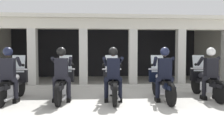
{
  "coord_description": "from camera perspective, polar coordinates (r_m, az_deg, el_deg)",
  "views": [
    {
      "loc": [
        -0.42,
        -6.15,
        1.4
      ],
      "look_at": [
        0.0,
        0.21,
        1.12
      ],
      "focal_mm": 32.86,
      "sensor_mm": 36.0,
      "label": 1
    }
  ],
  "objects": [
    {
      "name": "station_building",
      "position": [
        11.06,
        -1.57,
        5.42
      ],
      "size": [
        11.79,
        4.36,
        3.05
      ],
      "color": "black",
      "rests_on": "ground"
    },
    {
      "name": "motorcycle_right",
      "position": [
        6.43,
        13.55,
        -5.6
      ],
      "size": [
        0.62,
        2.04,
        1.35
      ],
      "rotation": [
        0.0,
        0.0,
        -0.08
      ],
      "color": "black",
      "rests_on": "ground"
    },
    {
      "name": "police_officer_right",
      "position": [
        6.12,
        14.37,
        -1.9
      ],
      "size": [
        0.63,
        0.61,
        1.58
      ],
      "rotation": [
        0.0,
        0.0,
        -0.08
      ],
      "color": "black",
      "rests_on": "ground"
    },
    {
      "name": "kerb_strip",
      "position": [
        8.49,
        -0.86,
        -6.58
      ],
      "size": [
        11.29,
        0.24,
        0.12
      ],
      "primitive_type": "cube",
      "color": "#B7B5AD",
      "rests_on": "ground"
    },
    {
      "name": "motorcycle_far_right",
      "position": [
        7.18,
        24.5,
        -4.92
      ],
      "size": [
        0.62,
        2.04,
        1.35
      ],
      "rotation": [
        0.0,
        0.0,
        0.04
      ],
      "color": "black",
      "rests_on": "ground"
    },
    {
      "name": "police_officer_center",
      "position": [
        5.91,
        0.31,
        -1.98
      ],
      "size": [
        0.63,
        0.61,
        1.58
      ],
      "rotation": [
        0.0,
        0.0,
        0.05
      ],
      "color": "black",
      "rests_on": "ground"
    },
    {
      "name": "motorcycle_left",
      "position": [
        6.41,
        -13.34,
        -5.64
      ],
      "size": [
        0.62,
        2.04,
        1.35
      ],
      "rotation": [
        0.0,
        0.0,
        -0.02
      ],
      "color": "black",
      "rests_on": "ground"
    },
    {
      "name": "police_officer_left",
      "position": [
        6.08,
        -13.84,
        -1.92
      ],
      "size": [
        0.63,
        0.61,
        1.58
      ],
      "rotation": [
        0.0,
        0.0,
        -0.02
      ],
      "color": "black",
      "rests_on": "ground"
    },
    {
      "name": "police_officer_far_right",
      "position": [
        6.89,
        25.67,
        -1.58
      ],
      "size": [
        0.63,
        0.61,
        1.58
      ],
      "rotation": [
        0.0,
        0.0,
        0.04
      ],
      "color": "black",
      "rests_on": "ground"
    },
    {
      "name": "motorcycle_far_left",
      "position": [
        6.8,
        -25.84,
        -5.35
      ],
      "size": [
        0.62,
        2.04,
        1.35
      ],
      "rotation": [
        0.0,
        0.0,
        -0.05
      ],
      "color": "black",
      "rests_on": "ground"
    },
    {
      "name": "police_officer_far_left",
      "position": [
        6.5,
        -26.86,
        -1.84
      ],
      "size": [
        0.63,
        0.61,
        1.58
      ],
      "rotation": [
        0.0,
        0.0,
        -0.05
      ],
      "color": "black",
      "rests_on": "ground"
    },
    {
      "name": "ground_plane",
      "position": [
        9.26,
        -1.15,
        -6.19
      ],
      "size": [
        80.0,
        80.0,
        0.0
      ],
      "primitive_type": "plane",
      "color": "#A8A59E"
    },
    {
      "name": "motorcycle_center",
      "position": [
        6.24,
        0.14,
        -5.79
      ],
      "size": [
        0.62,
        2.04,
        1.35
      ],
      "rotation": [
        0.0,
        0.0,
        0.05
      ],
      "color": "black",
      "rests_on": "ground"
    }
  ]
}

